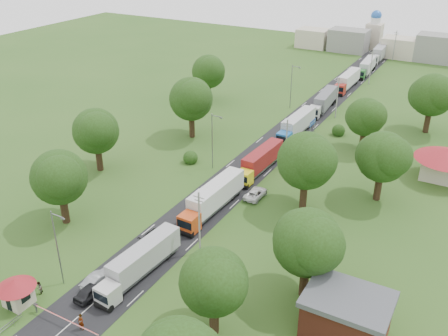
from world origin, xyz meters
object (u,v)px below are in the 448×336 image
Objects in this scene: car_lane_mid at (99,279)px; boom_barrier at (56,316)px; info_sign at (312,126)px; pedestrian_near at (81,322)px; truck_0 at (140,262)px; guard_booth at (16,289)px; car_lane_front at (92,290)px.

boom_barrier is at bearing 96.83° from car_lane_mid.
info_sign is 2.09× the size of pedestrian_near.
guard_booth is at bearing -129.69° from truck_0.
truck_0 is 6.34m from car_lane_front.
guard_booth reaches higher than car_lane_front.
info_sign is at bearing 83.76° from boom_barrier.
info_sign is (12.40, 60.00, 0.84)m from guard_booth.
truck_0 is (2.99, 10.64, 1.11)m from boom_barrier.
info_sign reaches higher than pedestrian_near.
guard_booth is 2.24× the size of pedestrian_near.
boom_barrier is 5.01m from car_lane_front.
truck_0 is at bearing 92.14° from pedestrian_near.
car_lane_front is (0.36, 5.00, -0.11)m from boom_barrier.
info_sign is 0.89× the size of car_lane_front.
truck_0 is at bearing -113.78° from car_lane_front.
boom_barrier is at bearing 87.15° from car_lane_front.
truck_0 is at bearing 50.31° from guard_booth.
car_lane_front is at bearing 38.89° from guard_booth.
guard_booth reaches higher than boom_barrier.
car_lane_mid is (-0.68, 2.00, -0.03)m from car_lane_front.
info_sign is at bearing 88.54° from pedestrian_near.
car_lane_front is at bearing 122.61° from pedestrian_near.
pedestrian_near reaches higher than boom_barrier.
guard_booth is 8.96m from pedestrian_near.
info_sign reaches higher than boom_barrier.
info_sign reaches higher than car_lane_mid.
guard_booth is 0.95× the size of car_lane_front.
guard_booth is at bearing 40.13° from car_lane_front.
boom_barrier is at bearing 0.01° from guard_booth.
car_lane_mid is at bearing -132.33° from truck_0.
car_lane_front is 5.24m from pedestrian_near.
info_sign is 49.50m from truck_0.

